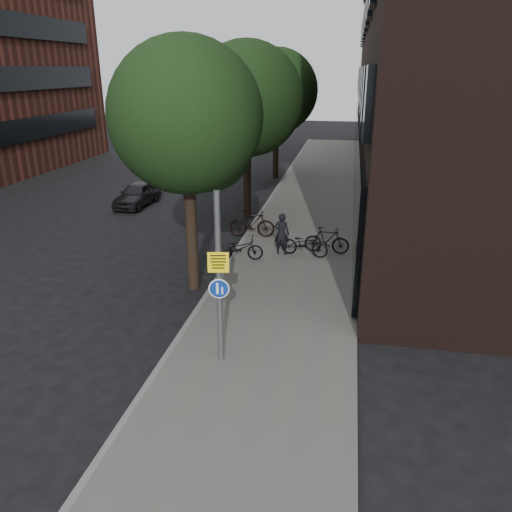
% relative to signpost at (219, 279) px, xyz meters
% --- Properties ---
extents(ground, '(120.00, 120.00, 0.00)m').
position_rel_signpost_xyz_m(ground, '(0.67, -0.46, -2.17)').
color(ground, black).
rests_on(ground, ground).
extents(sidewalk, '(4.50, 60.00, 0.12)m').
position_rel_signpost_xyz_m(sidewalk, '(0.92, 9.54, -2.11)').
color(sidewalk, '#5C5955').
rests_on(sidewalk, ground).
extents(curb_edge, '(0.15, 60.00, 0.13)m').
position_rel_signpost_xyz_m(curb_edge, '(-1.33, 9.54, -2.10)').
color(curb_edge, slate).
rests_on(curb_edge, ground).
extents(building_right_dark_brick, '(12.00, 40.00, 18.00)m').
position_rel_signpost_xyz_m(building_right_dark_brick, '(9.17, 21.54, 6.83)').
color(building_right_dark_brick, black).
rests_on(building_right_dark_brick, ground).
extents(street_tree_near, '(4.40, 4.40, 7.50)m').
position_rel_signpost_xyz_m(street_tree_near, '(-1.86, 4.18, 2.94)').
color(street_tree_near, black).
rests_on(street_tree_near, ground).
extents(street_tree_mid, '(5.00, 5.00, 7.80)m').
position_rel_signpost_xyz_m(street_tree_mid, '(-1.86, 12.68, 2.94)').
color(street_tree_mid, black).
rests_on(street_tree_mid, ground).
extents(street_tree_far, '(5.00, 5.00, 7.80)m').
position_rel_signpost_xyz_m(street_tree_far, '(-1.86, 21.68, 2.94)').
color(street_tree_far, black).
rests_on(street_tree_far, ground).
extents(signpost, '(0.47, 0.14, 4.06)m').
position_rel_signpost_xyz_m(signpost, '(0.00, 0.00, 0.00)').
color(signpost, '#595B5E').
rests_on(signpost, sidewalk).
extents(pedestrian, '(0.60, 0.42, 1.55)m').
position_rel_signpost_xyz_m(pedestrian, '(0.42, 7.35, -1.27)').
color(pedestrian, black).
rests_on(pedestrian, sidewalk).
extents(parked_bike_facade_near, '(1.84, 0.92, 0.92)m').
position_rel_signpost_xyz_m(parked_bike_facade_near, '(1.27, 7.29, -1.59)').
color(parked_bike_facade_near, black).
rests_on(parked_bike_facade_near, sidewalk).
extents(parked_bike_facade_far, '(1.69, 0.60, 1.00)m').
position_rel_signpost_xyz_m(parked_bike_facade_far, '(2.06, 7.76, -1.55)').
color(parked_bike_facade_far, black).
rests_on(parked_bike_facade_far, sidewalk).
extents(parked_bike_curb_near, '(1.72, 0.80, 0.87)m').
position_rel_signpost_xyz_m(parked_bike_curb_near, '(-0.96, 6.50, -1.61)').
color(parked_bike_curb_near, black).
rests_on(parked_bike_curb_near, sidewalk).
extents(parked_bike_curb_far, '(1.88, 0.64, 1.11)m').
position_rel_signpost_xyz_m(parked_bike_curb_far, '(-1.03, 9.14, -1.49)').
color(parked_bike_curb_far, black).
rests_on(parked_bike_curb_far, sidewalk).
extents(parked_car_near, '(1.55, 3.52, 1.18)m').
position_rel_signpost_xyz_m(parked_car_near, '(-7.79, 13.35, -1.58)').
color(parked_car_near, black).
rests_on(parked_car_near, ground).
extents(parked_car_mid, '(1.33, 3.55, 1.16)m').
position_rel_signpost_xyz_m(parked_car_mid, '(-8.88, 21.53, -1.59)').
color(parked_car_mid, '#59191E').
rests_on(parked_car_mid, ground).
extents(parked_car_far, '(2.06, 4.50, 1.28)m').
position_rel_signpost_xyz_m(parked_car_far, '(-8.52, 26.20, -1.53)').
color(parked_car_far, black).
rests_on(parked_car_far, ground).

